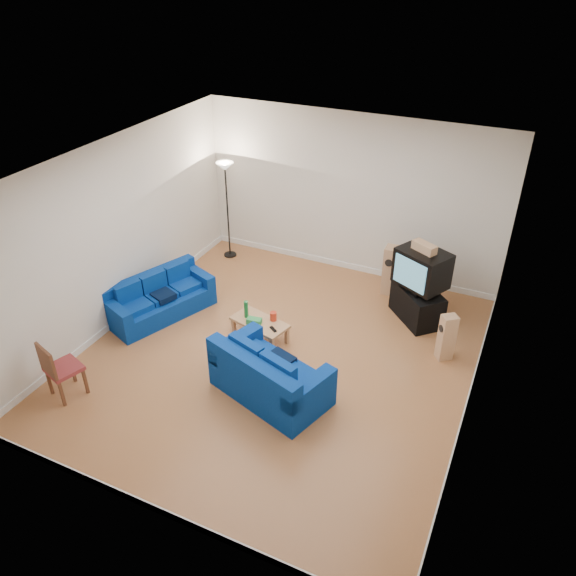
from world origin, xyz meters
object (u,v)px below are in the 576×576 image
at_px(sofa_three_seat, 159,300).
at_px(television, 422,268).
at_px(sofa_loveseat, 268,379).
at_px(tv_stand, 417,304).
at_px(coffee_table, 260,324).

bearing_deg(sofa_three_seat, television, 134.13).
bearing_deg(sofa_loveseat, sofa_three_seat, 175.79).
height_order(sofa_loveseat, tv_stand, sofa_loveseat).
xyz_separation_m(tv_stand, television, (-0.01, 0.01, 0.72)).
height_order(sofa_three_seat, sofa_loveseat, sofa_loveseat).
xyz_separation_m(sofa_loveseat, tv_stand, (1.48, 2.91, -0.02)).
bearing_deg(television, sofa_three_seat, -129.97).
bearing_deg(sofa_loveseat, television, 81.00).
distance_m(tv_stand, television, 0.72).
bearing_deg(television, coffee_table, -115.51).
distance_m(sofa_loveseat, coffee_table, 1.43).
relative_size(tv_stand, television, 0.97).
distance_m(sofa_three_seat, coffee_table, 2.01).
relative_size(sofa_three_seat, coffee_table, 1.95).
bearing_deg(sofa_loveseat, tv_stand, 80.82).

